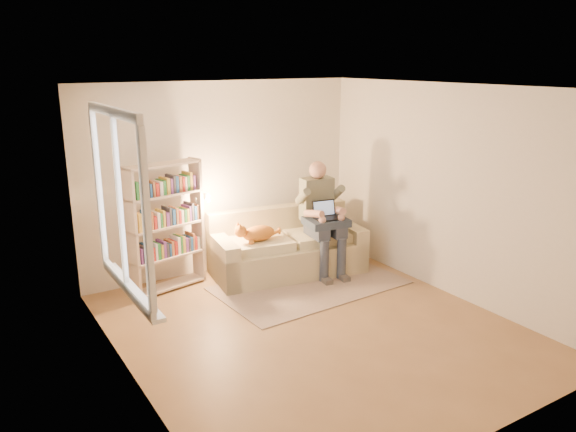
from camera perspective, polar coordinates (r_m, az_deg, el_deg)
floor at (r=6.34m, az=2.65°, el=-11.26°), size 4.50×4.50×0.00m
ceiling at (r=5.66m, az=2.99°, el=12.93°), size 4.00×4.50×0.02m
wall_left at (r=5.05m, az=-16.24°, el=-3.07°), size 0.02×4.50×2.60m
wall_right at (r=7.16m, az=16.10°, el=2.40°), size 0.02×4.50×2.60m
wall_back at (r=7.77m, az=-6.69°, el=3.90°), size 4.00×0.02×2.60m
wall_front at (r=4.31m, az=20.20°, el=-6.65°), size 4.00×0.02×2.60m
window at (r=5.22m, az=-16.35°, el=-1.59°), size 0.12×1.52×1.69m
sofa at (r=7.77m, az=-0.16°, el=-3.50°), size 2.17×1.22×0.87m
person at (r=7.66m, az=3.39°, el=0.41°), size 0.53×0.75×1.54m
cat at (r=7.38m, az=-3.32°, el=-1.75°), size 0.71×0.31×0.25m
blanket at (r=7.57m, az=4.16°, el=-0.57°), size 0.61×0.52×0.10m
laptop at (r=7.55m, az=4.14°, el=0.25°), size 0.36×0.32×0.29m
bookshelf at (r=7.19m, az=-12.29°, el=-0.47°), size 1.13×0.45×1.66m
rug at (r=7.42m, az=2.24°, el=-7.04°), size 2.45×1.53×0.01m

